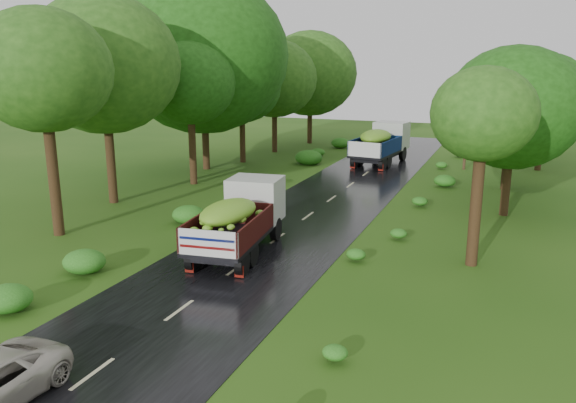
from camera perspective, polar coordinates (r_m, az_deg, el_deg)
The scene contains 9 objects.
ground at distance 18.36m, azimuth -10.98°, elevation -10.83°, with size 120.00×120.00×0.00m, color #20480F.
road at distance 22.38m, azimuth -4.07°, elevation -5.94°, with size 6.50×80.00×0.02m, color black.
road_lines at distance 23.23m, azimuth -3.00°, elevation -5.14°, with size 0.12×69.60×0.00m.
truck_near at distance 23.05m, azimuth -4.82°, elevation -1.39°, with size 3.01×6.66×2.71m.
truck_far at distance 43.85m, azimuth 9.55°, elevation 6.03°, with size 3.30×7.37×3.00m.
utility_pole at distance 42.43m, azimuth 17.79°, elevation 8.23°, with size 1.26×0.53×7.47m.
trees_left at distance 40.82m, azimuth -6.89°, elevation 12.97°, with size 7.06×35.88×10.27m.
trees_right at distance 36.26m, azimuth 22.55°, elevation 9.29°, with size 6.03×30.63×7.31m.
shrubs at distance 30.28m, azimuth 3.32°, elevation 0.07°, with size 11.90×44.00×0.70m.
Camera 1 is at (9.24, -13.90, 7.63)m, focal length 35.00 mm.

